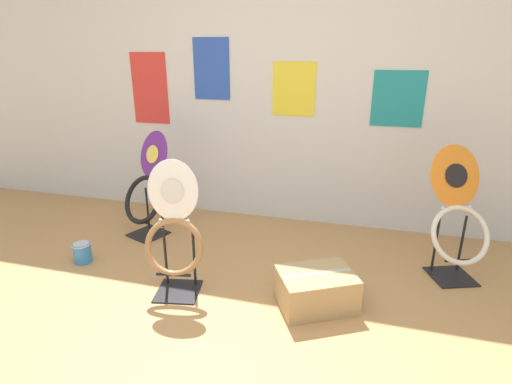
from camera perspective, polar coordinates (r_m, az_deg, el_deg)
wall_back at (r=3.60m, az=3.55°, el=15.92°), size 8.00×0.07×2.60m
toilet_seat_display_white_plain at (r=2.60m, az=-11.62°, el=-5.57°), size 0.40×0.33×0.90m
toilet_seat_display_orange_sun at (r=3.07m, az=26.83°, el=-3.04°), size 0.50×0.50×0.92m
toilet_seat_display_purple_note at (r=3.51m, az=-15.39°, el=0.30°), size 0.48×0.47×0.89m
paint_can at (r=3.33m, az=-23.56°, el=-7.86°), size 0.14×0.14×0.16m
storage_box at (r=2.60m, az=8.57°, el=-13.60°), size 0.56×0.51×0.23m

